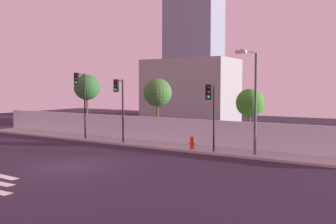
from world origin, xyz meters
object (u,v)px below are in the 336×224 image
traffic_light_center (211,103)px  roadside_tree_leftmost (87,88)px  street_lamp_curbside (253,93)px  traffic_light_right (81,92)px  fire_hydrant (192,142)px  traffic_light_left (119,97)px  roadside_tree_midright (250,103)px  roadside_tree_midleft (158,93)px

traffic_light_center → roadside_tree_leftmost: 14.85m
roadside_tree_leftmost → street_lamp_curbside: bearing=-11.4°
traffic_light_right → roadside_tree_leftmost: (-2.98, 3.75, 0.30)m
street_lamp_curbside → traffic_light_right: bearing=-178.4°
traffic_light_right → fire_hydrant: traffic_light_right is taller
traffic_light_left → traffic_light_center: (7.50, -0.42, -0.24)m
roadside_tree_midright → fire_hydrant: bearing=-130.8°
roadside_tree_midleft → street_lamp_curbside: bearing=-20.5°
roadside_tree_leftmost → roadside_tree_midright: roadside_tree_leftmost is taller
traffic_light_center → fire_hydrant: 3.31m
roadside_tree_leftmost → roadside_tree_midleft: size_ratio=1.09×
roadside_tree_leftmost → traffic_light_left: bearing=-28.4°
traffic_light_center → fire_hydrant: bearing=153.9°
fire_hydrant → roadside_tree_midleft: size_ratio=0.18×
roadside_tree_leftmost → roadside_tree_midleft: (7.66, -0.00, -0.41)m
traffic_light_right → traffic_light_left: bearing=1.4°
traffic_light_left → roadside_tree_midleft: roadside_tree_midleft is taller
traffic_light_left → roadside_tree_leftmost: size_ratio=0.86×
traffic_light_center → traffic_light_right: bearing=178.3°
fire_hydrant → roadside_tree_midleft: 6.61m
traffic_light_left → roadside_tree_leftmost: roadside_tree_leftmost is taller
traffic_light_right → roadside_tree_midleft: bearing=38.7°
street_lamp_curbside → roadside_tree_midright: (-1.39, 3.36, -0.75)m
street_lamp_curbside → roadside_tree_midleft: (-8.99, 3.36, -0.11)m
traffic_light_left → roadside_tree_midright: bearing=23.3°
traffic_light_left → roadside_tree_midright: 9.27m
roadside_tree_leftmost → roadside_tree_midright: (15.26, -0.00, -1.06)m
traffic_light_right → street_lamp_curbside: street_lamp_curbside is taller
traffic_light_left → roadside_tree_leftmost: (-6.75, 3.66, 0.67)m
fire_hydrant → roadside_tree_midright: size_ratio=0.21×
street_lamp_curbside → roadside_tree_leftmost: street_lamp_curbside is taller
roadside_tree_midright → traffic_light_center: bearing=-104.0°
traffic_light_right → fire_hydrant: size_ratio=5.97×
roadside_tree_midleft → fire_hydrant: bearing=-33.7°
street_lamp_curbside → fire_hydrant: 5.29m
traffic_light_left → traffic_light_center: traffic_light_left is taller
traffic_light_left → street_lamp_curbside: (9.90, 0.29, 0.37)m
traffic_light_left → fire_hydrant: bearing=4.4°
traffic_light_center → traffic_light_right: (-11.27, 0.33, 0.61)m
street_lamp_curbside → traffic_light_left: bearing=-178.3°
traffic_light_left → traffic_light_right: bearing=-178.6°
traffic_light_left → traffic_light_right: traffic_light_right is taller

